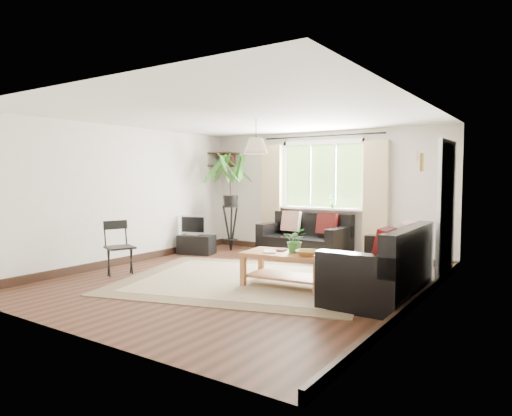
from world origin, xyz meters
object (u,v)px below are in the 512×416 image
Objects in this scene: sofa_right at (380,263)px; tv_stand at (197,245)px; coffee_table at (287,270)px; palm_stand at (231,202)px; sofa_back at (304,236)px; folding_chair at (120,248)px.

sofa_right is 2.68× the size of tv_stand.
palm_stand reaches higher than coffee_table.
sofa_back is at bearing -134.08° from sofa_right.
folding_chair is (-1.63, -2.99, 0.02)m from sofa_back.
sofa_back is 1.43× the size of coffee_table.
sofa_back reaches higher than tv_stand.
sofa_back is 2.93m from sofa_right.
tv_stand is (-4.07, 1.14, -0.25)m from sofa_right.
palm_stand is 2.40× the size of folding_chair.
tv_stand is at bearing -152.89° from sofa_back.
sofa_right is (2.14, -2.00, 0.04)m from sofa_back.
sofa_right reaches higher than folding_chair.
coffee_table is 2.65m from folding_chair.
coffee_table is (0.90, -2.21, -0.15)m from sofa_back.
coffee_table is at bearing -41.33° from tv_stand.
coffee_table is 1.70× the size of tv_stand.
tv_stand is 1.13m from palm_stand.
sofa_back is at bearing 8.09° from tv_stand.
coffee_table is at bearing -51.80° from folding_chair.
folding_chair reaches higher than sofa_back.
sofa_back reaches higher than coffee_table.
tv_stand is (-2.83, 1.35, -0.05)m from coffee_table.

